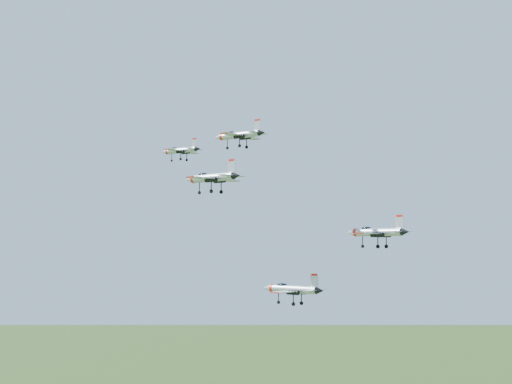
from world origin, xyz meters
The scene contains 5 objects.
jet_lead centered at (-29.09, 16.13, 136.60)m, with size 10.96×9.00×2.94m.
jet_left_high centered at (-0.61, -2.04, 135.25)m, with size 11.00×9.05×2.94m.
jet_right_high centered at (3.78, -15.10, 126.78)m, with size 11.74×9.78×3.14m.
jet_left_low centered at (20.27, 7.51, 118.70)m, with size 12.62×10.62×3.39m.
jet_right_low centered at (14.81, -9.98, 110.20)m, with size 11.15×9.24×2.98m.
Camera 1 is at (69.83, -99.60, 117.18)m, focal length 50.00 mm.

